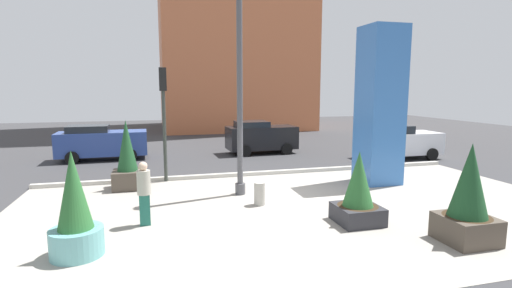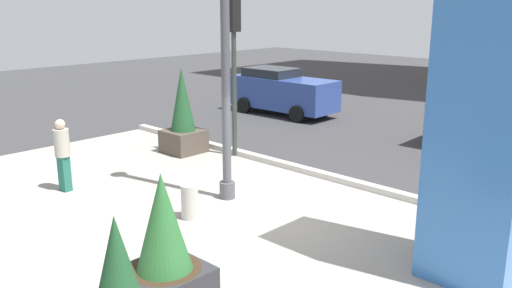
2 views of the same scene
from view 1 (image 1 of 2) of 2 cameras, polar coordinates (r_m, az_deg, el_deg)
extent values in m
plane|color=#38383A|center=(17.50, 0.02, -4.00)|extent=(60.00, 60.00, 0.00)
cube|color=#9E998E|center=(12.00, 7.51, -9.87)|extent=(18.00, 10.00, 0.02)
cube|color=#B7B2A8|center=(16.65, 0.80, -4.35)|extent=(18.00, 0.24, 0.16)
cylinder|color=#4C4C51|center=(13.65, -2.35, -6.68)|extent=(0.36, 0.36, 0.40)
cylinder|color=#4C4C51|center=(13.19, -2.43, 6.91)|extent=(0.20, 0.20, 6.82)
cube|color=#3870BC|center=(15.70, 17.95, 5.39)|extent=(1.45, 1.45, 6.08)
cylinder|color=#6BB2B2|center=(9.70, -25.09, -13.09)|extent=(1.15, 1.15, 0.64)
cylinder|color=#382819|center=(9.59, -25.20, -11.41)|extent=(1.06, 1.06, 0.04)
cone|color=#2D6B33|center=(9.34, -25.54, -6.19)|extent=(0.76, 0.76, 1.76)
cube|color=#4C4238|center=(10.82, 28.76, -11.05)|extent=(1.18, 1.18, 0.66)
cylinder|color=#382819|center=(10.73, 28.88, -9.47)|extent=(1.12, 1.12, 0.04)
cone|color=#1E4C28|center=(10.50, 29.23, -4.70)|extent=(0.91, 0.91, 1.79)
cube|color=#2D2D33|center=(11.21, 14.84, -10.06)|extent=(1.18, 1.18, 0.50)
cylinder|color=#382819|center=(11.14, 14.88, -8.93)|extent=(1.13, 1.13, 0.04)
cone|color=#2D6B33|center=(10.94, 15.04, -5.01)|extent=(0.85, 0.85, 1.53)
cube|color=#4C4238|center=(15.13, -18.48, -5.05)|extent=(1.09, 1.09, 0.69)
cylinder|color=#382819|center=(15.06, -18.53, -3.84)|extent=(1.04, 1.04, 0.04)
cone|color=#1E4C28|center=(14.90, -18.70, -0.21)|extent=(0.75, 0.75, 1.89)
cylinder|color=#B2ADA3|center=(12.38, 0.54, -7.41)|extent=(0.36, 0.36, 0.75)
cylinder|color=#333833|center=(15.64, -13.43, 1.04)|extent=(0.14, 0.14, 3.62)
cube|color=black|center=(15.53, -13.72, 9.34)|extent=(0.28, 0.32, 0.90)
sphere|color=green|center=(15.70, -13.70, 8.34)|extent=(0.18, 0.18, 0.18)
cube|color=black|center=(22.08, 0.83, 0.97)|extent=(4.01, 1.91, 1.28)
cube|color=#1E2328|center=(21.81, -0.65, 2.99)|extent=(1.84, 1.61, 0.32)
cylinder|color=black|center=(23.37, 3.01, -0.10)|extent=(0.65, 0.25, 0.64)
cylinder|color=black|center=(21.76, 4.60, -0.74)|extent=(0.65, 0.25, 0.64)
cylinder|color=black|center=(22.65, -2.80, -0.36)|extent=(0.65, 0.25, 0.64)
cylinder|color=black|center=(20.98, -1.61, -1.05)|extent=(0.65, 0.25, 0.64)
cube|color=#2D4793|center=(21.56, -21.83, 0.11)|extent=(4.47, 1.82, 1.22)
cube|color=#1E2328|center=(21.55, -23.70, 2.10)|extent=(2.03, 1.55, 0.35)
cylinder|color=black|center=(22.39, -18.05, -0.87)|extent=(0.65, 0.24, 0.64)
cylinder|color=black|center=(20.71, -18.18, -1.59)|extent=(0.65, 0.24, 0.64)
cylinder|color=black|center=(22.65, -25.01, -1.14)|extent=(0.65, 0.24, 0.64)
cylinder|color=black|center=(20.99, -25.70, -1.87)|extent=(0.65, 0.24, 0.64)
cube|color=silver|center=(21.84, 20.68, 0.15)|extent=(4.13, 1.89, 1.12)
cube|color=#1E2328|center=(21.41, 19.43, 2.12)|extent=(1.87, 1.63, 0.40)
cylinder|color=black|center=(23.38, 21.92, -0.69)|extent=(0.64, 0.23, 0.64)
cylinder|color=black|center=(21.95, 24.70, -1.40)|extent=(0.64, 0.23, 0.64)
cylinder|color=black|center=(21.99, 16.54, -0.96)|extent=(0.64, 0.23, 0.64)
cylinder|color=black|center=(20.46, 19.12, -1.75)|extent=(0.64, 0.23, 0.64)
cube|color=#236656|center=(11.03, -16.21, -9.38)|extent=(0.29, 0.22, 0.88)
cylinder|color=#B2AD9E|center=(10.83, -16.38, -5.51)|extent=(0.38, 0.38, 0.66)
sphere|color=beige|center=(10.73, -16.47, -3.18)|extent=(0.24, 0.24, 0.24)
camera|label=2|loc=(12.51, 53.38, 8.16)|focal=38.02mm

